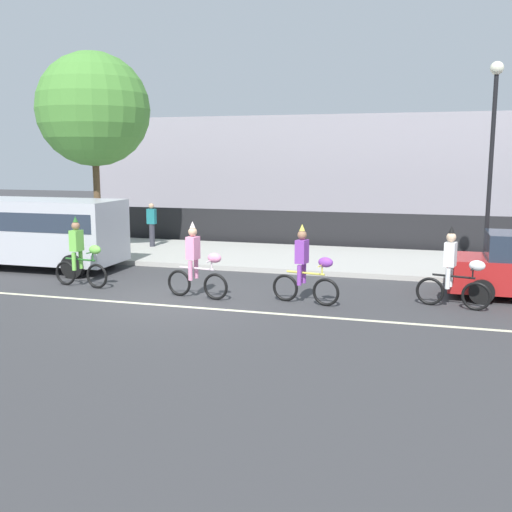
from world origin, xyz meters
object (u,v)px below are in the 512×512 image
object	(u,v)px
parade_cyclist_lime	(81,256)
parked_van_silver	(44,229)
parade_cyclist_zebra	(454,273)
pedestrian_onlooker	(152,224)
parade_cyclist_pink	(197,265)
street_lamp_post	(493,138)
parade_cyclist_purple	(306,269)

from	to	relation	value
parade_cyclist_lime	parked_van_silver	size ratio (longest dim) A/B	0.38
parade_cyclist_zebra	parked_van_silver	size ratio (longest dim) A/B	0.38
parade_cyclist_zebra	pedestrian_onlooker	bearing A→B (deg)	150.86
parade_cyclist_pink	pedestrian_onlooker	xyz separation A→B (m)	(-4.46, 6.63, 0.17)
street_lamp_post	parked_van_silver	bearing A→B (deg)	-171.68
parade_cyclist_purple	parade_cyclist_zebra	bearing A→B (deg)	9.45
parade_cyclist_zebra	street_lamp_post	world-z (taller)	street_lamp_post
parked_van_silver	pedestrian_onlooker	distance (m)	4.63
parade_cyclist_purple	pedestrian_onlooker	distance (m)	9.65
parade_cyclist_purple	pedestrian_onlooker	bearing A→B (deg)	138.04
parked_van_silver	parade_cyclist_lime	bearing A→B (deg)	-37.87
parade_cyclist_zebra	street_lamp_post	size ratio (longest dim) A/B	0.33
pedestrian_onlooker	street_lamp_post	bearing A→B (deg)	-12.04
parked_van_silver	pedestrian_onlooker	world-z (taller)	parked_van_silver
parade_cyclist_pink	parade_cyclist_zebra	bearing A→B (deg)	6.96
parade_cyclist_purple	parade_cyclist_zebra	size ratio (longest dim) A/B	1.00
parade_cyclist_zebra	parked_van_silver	distance (m)	12.20
parade_cyclist_pink	street_lamp_post	size ratio (longest dim) A/B	0.33
parade_cyclist_pink	parade_cyclist_zebra	xyz separation A→B (m)	(6.09, 0.74, 0.00)
parade_cyclist_pink	pedestrian_onlooker	distance (m)	7.99
parade_cyclist_pink	parade_cyclist_purple	xyz separation A→B (m)	(2.71, 0.18, 0.00)
parade_cyclist_zebra	pedestrian_onlooker	xyz separation A→B (m)	(-10.56, 5.89, 0.17)
parked_van_silver	street_lamp_post	world-z (taller)	street_lamp_post
parade_cyclist_purple	street_lamp_post	bearing A→B (deg)	42.75
street_lamp_post	parade_cyclist_zebra	bearing A→B (deg)	-105.31
parade_cyclist_pink	parade_cyclist_zebra	distance (m)	6.14
parade_cyclist_lime	parked_van_silver	xyz separation A→B (m)	(-2.50, 1.94, 0.44)
parade_cyclist_pink	street_lamp_post	xyz separation A→B (m)	(7.04, 4.18, 3.15)
parade_cyclist_lime	parade_cyclist_zebra	world-z (taller)	same
parade_cyclist_purple	street_lamp_post	world-z (taller)	street_lamp_post
parade_cyclist_pink	parade_cyclist_lime	bearing A→B (deg)	174.64
parade_cyclist_lime	parade_cyclist_zebra	xyz separation A→B (m)	(9.60, 0.42, 0.00)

